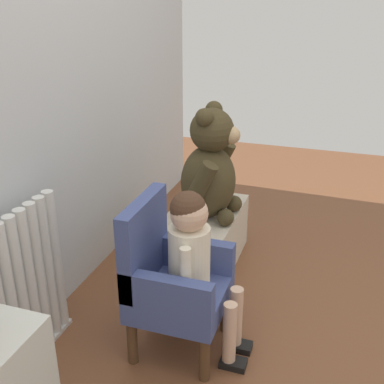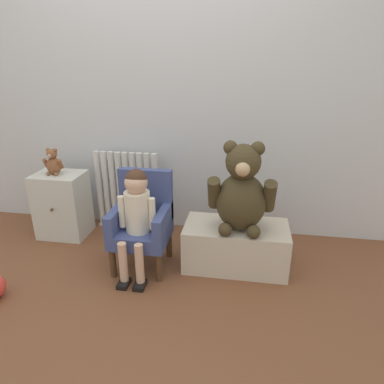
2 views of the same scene
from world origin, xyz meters
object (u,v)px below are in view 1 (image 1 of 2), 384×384
at_px(child_armchair, 170,278).
at_px(low_bench, 201,241).
at_px(large_teddy_bear, 210,169).
at_px(child_figure, 195,252).
at_px(radiator, 21,294).

distance_m(child_armchair, low_bench, 0.68).
bearing_deg(large_teddy_bear, low_bench, 118.13).
height_order(child_figure, low_bench, child_figure).
distance_m(radiator, low_bench, 1.06).
relative_size(low_bench, large_teddy_bear, 1.19).
bearing_deg(child_figure, large_teddy_bear, 11.49).
bearing_deg(large_teddy_bear, radiator, 153.08).
bearing_deg(child_figure, child_armchair, 90.00).
relative_size(radiator, child_figure, 0.92).
relative_size(radiator, child_armchair, 1.00).
bearing_deg(large_teddy_bear, child_armchair, -177.56).
xyz_separation_m(low_bench, large_teddy_bear, (0.02, -0.04, 0.42)).
height_order(radiator, child_figure, child_figure).
relative_size(child_armchair, large_teddy_bear, 1.12).
relative_size(radiator, low_bench, 0.95).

